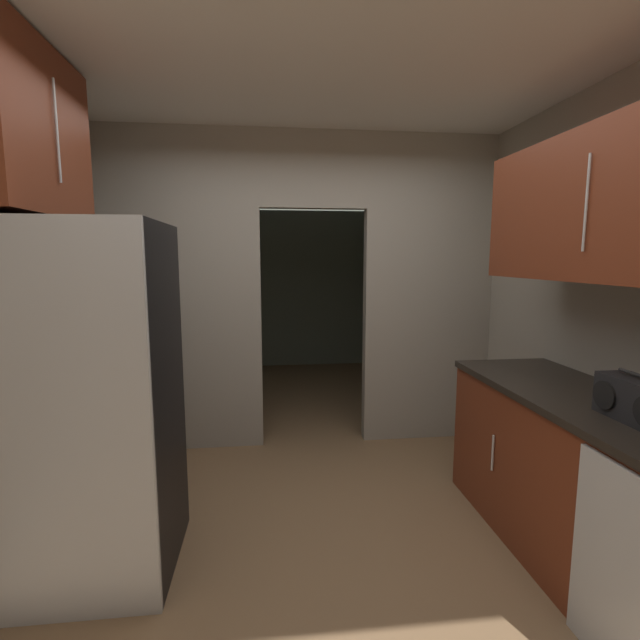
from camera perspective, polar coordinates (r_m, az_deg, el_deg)
ground at (r=2.78m, az=1.18°, el=-28.25°), size 20.00×20.00×0.00m
kitchen_overhead_slab at (r=2.95m, az=-0.19°, el=29.09°), size 3.76×7.37×0.06m
kitchen_partition at (r=3.93m, az=-2.48°, el=4.65°), size 3.36×0.12×2.68m
adjoining_room_shell at (r=5.95m, az=-3.71°, el=4.94°), size 3.36×3.03×2.68m
refrigerator at (r=2.64m, az=-27.42°, el=-9.18°), size 0.85×0.79×1.81m
lower_cabinet_run at (r=2.85m, az=31.35°, el=-17.84°), size 0.67×2.05×0.91m
dishwasher at (r=2.29m, az=33.90°, el=-25.49°), size 0.02×0.56×0.85m
upper_cabinet_counterside at (r=2.60m, az=33.63°, el=12.04°), size 0.36×1.85×0.74m
upper_cabinet_fridgeside at (r=2.80m, az=-33.67°, el=19.19°), size 0.36×0.94×0.82m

